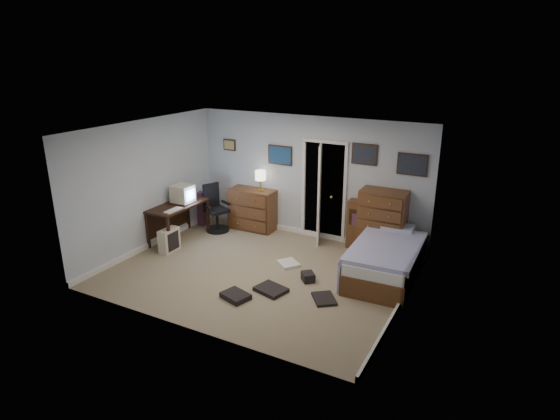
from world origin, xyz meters
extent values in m
cube|color=gray|center=(0.00, 0.00, -0.01)|extent=(5.00, 4.00, 0.02)
cube|color=black|center=(-2.20, 0.50, 0.74)|extent=(0.61, 1.32, 0.04)
cube|color=black|center=(-2.46, -0.12, 0.36)|extent=(0.05, 0.05, 0.72)
cube|color=black|center=(-1.94, -0.12, 0.36)|extent=(0.05, 0.05, 0.72)
cube|color=black|center=(-2.46, 1.12, 0.36)|extent=(0.05, 0.05, 0.72)
cube|color=black|center=(-1.94, 1.12, 0.36)|extent=(0.05, 0.05, 0.72)
cube|color=black|center=(-2.48, 0.50, 0.41)|extent=(0.03, 1.22, 0.51)
cube|color=beige|center=(-2.18, 0.65, 0.96)|extent=(0.39, 0.37, 0.35)
cube|color=#8CB2F2|center=(-1.98, 0.65, 0.96)|extent=(0.01, 0.28, 0.22)
cube|color=beige|center=(-2.18, 0.65, 0.77)|extent=(0.25, 0.25, 0.02)
cube|color=beige|center=(-2.02, 0.15, 0.77)|extent=(0.15, 0.41, 0.02)
cube|color=beige|center=(-2.00, -0.05, 0.23)|extent=(0.20, 0.43, 0.46)
cube|color=black|center=(-1.89, -0.05, 0.23)|extent=(0.01, 0.31, 0.36)
cylinder|color=black|center=(-1.81, 1.29, 0.03)|extent=(0.64, 0.64, 0.06)
cylinder|color=black|center=(-1.81, 1.29, 0.24)|extent=(0.07, 0.07, 0.38)
cube|color=black|center=(-1.81, 1.29, 0.46)|extent=(0.54, 0.54, 0.08)
cube|color=black|center=(-2.00, 1.36, 0.76)|extent=(0.20, 0.37, 0.52)
cube|color=black|center=(-1.90, 1.08, 0.60)|extent=(0.28, 0.15, 0.04)
cube|color=black|center=(-1.72, 1.50, 0.60)|extent=(0.28, 0.15, 0.04)
cube|color=maroon|center=(-2.32, 1.43, 0.38)|extent=(0.16, 0.16, 0.76)
cube|color=brown|center=(-1.21, 1.77, 0.44)|extent=(1.02, 0.54, 0.89)
cylinder|color=gold|center=(-1.01, 1.77, 0.90)|extent=(0.14, 0.14, 0.02)
cylinder|color=gold|center=(-1.01, 1.77, 1.03)|extent=(0.03, 0.03, 0.27)
cylinder|color=beige|center=(-1.01, 1.77, 1.22)|extent=(0.23, 0.23, 0.20)
cube|color=black|center=(0.35, 2.30, 1.00)|extent=(0.90, 0.60, 2.00)
cube|color=white|center=(-0.10, 1.97, 1.00)|extent=(0.06, 0.05, 2.00)
cube|color=white|center=(0.80, 1.97, 1.00)|extent=(0.06, 0.05, 2.00)
cube|color=white|center=(0.35, 1.97, 2.02)|extent=(0.96, 0.05, 0.06)
cube|color=white|center=(0.31, 1.86, 1.00)|extent=(0.31, 0.77, 2.00)
sphere|color=gold|center=(0.62, 1.71, 1.00)|extent=(0.06, 0.06, 0.06)
cube|color=brown|center=(1.65, 1.75, 0.63)|extent=(0.88, 0.54, 1.26)
cube|color=brown|center=(1.48, 1.88, 0.48)|extent=(1.09, 0.34, 0.97)
cube|color=black|center=(1.48, 1.79, 0.66)|extent=(0.99, 0.17, 0.32)
cube|color=maroon|center=(1.48, 1.79, 0.62)|extent=(0.86, 0.18, 0.24)
cube|color=brown|center=(2.00, 0.89, 0.18)|extent=(1.10, 2.08, 0.36)
cube|color=white|center=(2.00, 0.89, 0.45)|extent=(1.06, 2.03, 0.18)
cube|color=#605EAF|center=(2.00, 0.79, 0.56)|extent=(1.15, 1.77, 0.10)
cube|color=#605EAF|center=(1.47, 0.77, 0.28)|extent=(0.12, 1.73, 0.55)
cube|color=#6D7EAF|center=(1.97, 1.65, 0.60)|extent=(0.58, 0.41, 0.13)
cube|color=#331E11|center=(-1.90, 1.98, 1.75)|extent=(0.30, 0.03, 0.24)
cube|color=#967D51|center=(-1.90, 1.96, 1.75)|extent=(0.25, 0.01, 0.19)
cube|color=#331E11|center=(-0.65, 1.98, 1.65)|extent=(0.55, 0.03, 0.40)
cube|color=#0A214C|center=(-0.65, 1.96, 1.65)|extent=(0.50, 0.01, 0.35)
cube|color=#331E11|center=(1.15, 1.98, 1.85)|extent=(0.50, 0.03, 0.40)
cube|color=black|center=(1.15, 1.96, 1.85)|extent=(0.45, 0.01, 0.35)
cube|color=#331E11|center=(2.05, 1.98, 1.75)|extent=(0.55, 0.03, 0.40)
cube|color=black|center=(2.05, 1.96, 1.75)|extent=(0.50, 0.01, 0.35)
cube|color=black|center=(0.52, -0.53, 0.03)|extent=(0.56, 0.48, 0.06)
cube|color=black|center=(0.89, 0.09, 0.07)|extent=(0.30, 0.30, 0.15)
cube|color=silver|center=(0.32, 0.48, 0.03)|extent=(0.49, 0.48, 0.05)
cube|color=black|center=(0.14, -0.99, 0.04)|extent=(0.50, 0.43, 0.09)
cube|color=black|center=(1.38, -0.38, 0.02)|extent=(0.51, 0.53, 0.04)
camera|label=1|loc=(3.81, -6.40, 3.69)|focal=30.00mm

